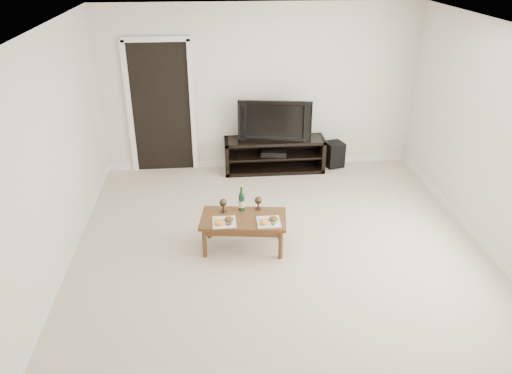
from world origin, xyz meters
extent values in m
plane|color=beige|center=(0.00, 0.00, 0.00)|extent=(5.50, 5.50, 0.00)
cube|color=silver|center=(0.00, 2.77, 1.30)|extent=(5.00, 0.04, 2.60)
cube|color=white|center=(0.00, 0.00, 2.62)|extent=(5.00, 5.50, 0.04)
cube|color=black|center=(-1.55, 2.73, 1.02)|extent=(0.90, 0.02, 2.05)
cube|color=black|center=(0.22, 2.50, 0.28)|extent=(1.60, 0.45, 0.55)
imported|color=black|center=(0.22, 2.50, 0.88)|extent=(1.15, 0.33, 0.66)
cube|color=black|center=(0.21, 2.48, 0.33)|extent=(0.44, 0.36, 0.08)
cube|color=black|center=(1.23, 2.59, 0.21)|extent=(0.34, 0.34, 0.42)
cube|color=brown|center=(-0.43, 0.25, 0.21)|extent=(1.08, 0.68, 0.42)
cube|color=white|center=(-0.67, 0.14, 0.45)|extent=(0.27, 0.27, 0.07)
cube|color=white|center=(-0.15, 0.10, 0.45)|extent=(0.27, 0.27, 0.07)
cylinder|color=#0E361D|center=(-0.44, 0.44, 0.59)|extent=(0.07, 0.07, 0.35)
camera|label=1|loc=(-0.75, -4.92, 3.38)|focal=35.00mm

